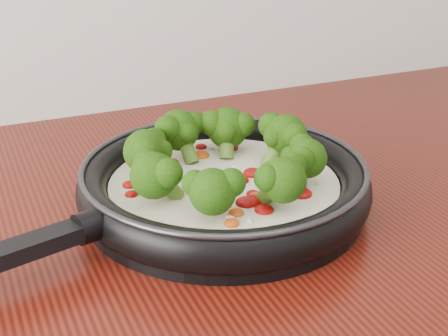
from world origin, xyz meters
name	(u,v)px	position (x,y,z in m)	size (l,w,h in m)	color
skillet	(221,181)	(-0.11, 1.11, 0.93)	(0.54, 0.40, 0.09)	black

